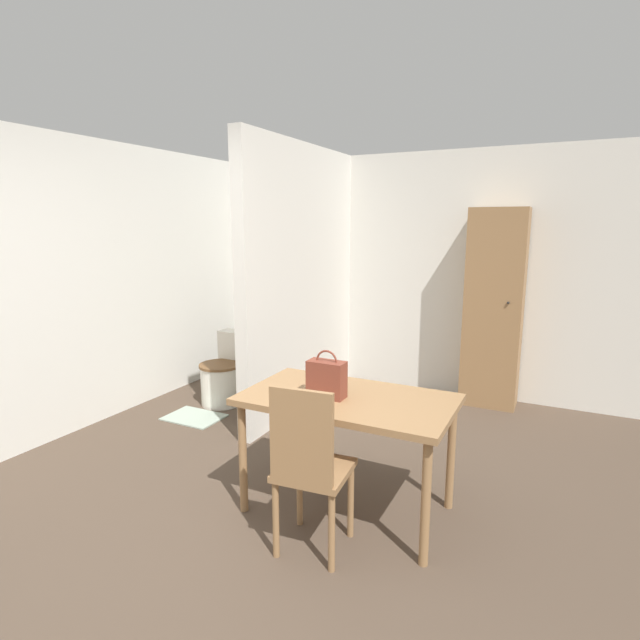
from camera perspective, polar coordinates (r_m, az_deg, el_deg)
ground_plane at (r=2.91m, az=-18.58°, el=-27.22°), size 16.00×16.00×0.00m
wall_back at (r=5.55m, az=8.56°, el=5.41°), size 5.05×0.12×2.50m
wall_left at (r=5.10m, az=-21.68°, el=4.28°), size 0.12×4.63×2.50m
partition_wall at (r=4.79m, az=-2.09°, el=4.66°), size 0.12×2.03×2.50m
dining_table at (r=3.09m, az=3.19°, el=-10.10°), size 1.27×0.73×0.75m
wooden_chair at (r=2.74m, az=-1.23°, el=-16.21°), size 0.41×0.41×0.97m
toilet at (r=5.12m, az=-10.87°, el=-6.21°), size 0.42×0.57×0.70m
handbag at (r=3.01m, az=0.76°, el=-6.70°), size 0.23×0.11×0.29m
wooden_cabinet at (r=5.11m, az=19.23°, el=1.19°), size 0.53×0.36×1.92m
bath_mat at (r=4.86m, az=-14.19°, el=-10.72°), size 0.52×0.38×0.01m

